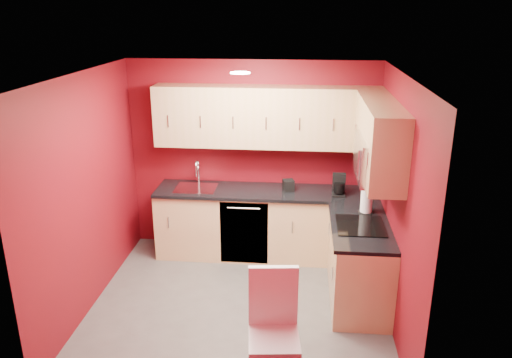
% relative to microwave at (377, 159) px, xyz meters
% --- Properties ---
extents(floor, '(3.20, 3.20, 0.00)m').
position_rel_microwave_xyz_m(floor, '(-1.39, -0.20, -1.66)').
color(floor, '#54514E').
rests_on(floor, ground).
extents(ceiling, '(3.20, 3.20, 0.00)m').
position_rel_microwave_xyz_m(ceiling, '(-1.39, -0.20, 0.84)').
color(ceiling, white).
rests_on(ceiling, wall_back).
extents(wall_back, '(3.20, 0.00, 3.20)m').
position_rel_microwave_xyz_m(wall_back, '(-1.39, 1.30, -0.41)').
color(wall_back, '#60090F').
rests_on(wall_back, floor).
extents(wall_front, '(3.20, 0.00, 3.20)m').
position_rel_microwave_xyz_m(wall_front, '(-1.39, -1.70, -0.41)').
color(wall_front, '#60090F').
rests_on(wall_front, floor).
extents(wall_left, '(0.00, 3.00, 3.00)m').
position_rel_microwave_xyz_m(wall_left, '(-2.99, -0.20, -0.41)').
color(wall_left, '#60090F').
rests_on(wall_left, floor).
extents(wall_right, '(0.00, 3.00, 3.00)m').
position_rel_microwave_xyz_m(wall_right, '(0.21, -0.20, -0.41)').
color(wall_right, '#60090F').
rests_on(wall_right, floor).
extents(base_cabinets_back, '(2.80, 0.60, 0.87)m').
position_rel_microwave_xyz_m(base_cabinets_back, '(-1.19, 1.00, -1.22)').
color(base_cabinets_back, '#E7C884').
rests_on(base_cabinets_back, floor).
extents(base_cabinets_right, '(0.60, 1.30, 0.87)m').
position_rel_microwave_xyz_m(base_cabinets_right, '(-0.09, 0.05, -1.22)').
color(base_cabinets_right, '#E7C884').
rests_on(base_cabinets_right, floor).
extents(countertop_back, '(2.80, 0.63, 0.04)m').
position_rel_microwave_xyz_m(countertop_back, '(-1.19, 0.99, -0.77)').
color(countertop_back, black).
rests_on(countertop_back, base_cabinets_back).
extents(countertop_right, '(0.63, 1.27, 0.04)m').
position_rel_microwave_xyz_m(countertop_right, '(-0.11, 0.04, -0.77)').
color(countertop_right, black).
rests_on(countertop_right, base_cabinets_right).
extents(upper_cabinets_back, '(2.80, 0.35, 0.75)m').
position_rel_microwave_xyz_m(upper_cabinets_back, '(-1.19, 1.13, 0.17)').
color(upper_cabinets_back, tan).
rests_on(upper_cabinets_back, wall_back).
extents(upper_cabinets_right, '(0.35, 1.55, 0.75)m').
position_rel_microwave_xyz_m(upper_cabinets_right, '(0.03, 0.24, 0.23)').
color(upper_cabinets_right, tan).
rests_on(upper_cabinets_right, wall_right).
extents(microwave, '(0.42, 0.76, 0.42)m').
position_rel_microwave_xyz_m(microwave, '(0.00, 0.00, 0.00)').
color(microwave, silver).
rests_on(microwave, upper_cabinets_right).
extents(cooktop, '(0.50, 0.55, 0.01)m').
position_rel_microwave_xyz_m(cooktop, '(-0.11, 0.00, -0.74)').
color(cooktop, black).
rests_on(cooktop, countertop_right).
extents(sink, '(0.52, 0.42, 0.35)m').
position_rel_microwave_xyz_m(sink, '(-2.09, 1.00, -0.72)').
color(sink, silver).
rests_on(sink, countertop_back).
extents(dishwasher_front, '(0.60, 0.02, 0.82)m').
position_rel_microwave_xyz_m(dishwasher_front, '(-1.44, 0.71, -1.22)').
color(dishwasher_front, black).
rests_on(dishwasher_front, base_cabinets_back).
extents(downlight, '(0.20, 0.20, 0.01)m').
position_rel_microwave_xyz_m(downlight, '(-1.39, 0.10, 0.82)').
color(downlight, white).
rests_on(downlight, ceiling).
extents(coffee_maker, '(0.16, 0.21, 0.26)m').
position_rel_microwave_xyz_m(coffee_maker, '(-0.29, 0.90, -0.62)').
color(coffee_maker, black).
rests_on(coffee_maker, countertop_back).
extents(napkin_holder, '(0.16, 0.16, 0.14)m').
position_rel_microwave_xyz_m(napkin_holder, '(-0.91, 1.01, -0.68)').
color(napkin_holder, black).
rests_on(napkin_holder, countertop_back).
extents(paper_towel, '(0.21, 0.21, 0.31)m').
position_rel_microwave_xyz_m(paper_towel, '(-0.02, 0.38, -0.60)').
color(paper_towel, white).
rests_on(paper_towel, countertop_right).
extents(dining_chair, '(0.47, 0.49, 1.05)m').
position_rel_microwave_xyz_m(dining_chair, '(-0.94, -1.40, -1.14)').
color(dining_chair, silver).
rests_on(dining_chair, floor).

